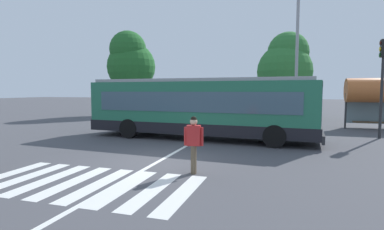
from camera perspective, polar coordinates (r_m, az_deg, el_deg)
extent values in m
plane|color=#47474C|center=(10.95, -6.59, -8.48)|extent=(160.00, 160.00, 0.00)
cylinder|color=black|center=(15.92, 16.11, -2.67)|extent=(1.02, 0.37, 1.00)
cylinder|color=black|center=(13.61, 15.23, -3.88)|extent=(1.02, 0.37, 1.00)
cylinder|color=black|center=(18.09, -7.69, -1.66)|extent=(1.02, 0.37, 1.00)
cylinder|color=black|center=(16.09, -11.73, -2.51)|extent=(1.02, 0.37, 1.00)
cube|color=#236B4C|center=(15.51, 1.33, 1.50)|extent=(11.60, 3.32, 2.55)
cube|color=black|center=(15.60, 1.32, -2.17)|extent=(11.71, 3.36, 0.55)
cube|color=#3D5666|center=(15.50, 1.33, 2.63)|extent=(10.23, 3.28, 0.96)
cube|color=#3D5666|center=(14.59, 23.00, 1.73)|extent=(0.19, 2.24, 1.63)
cube|color=black|center=(14.58, 23.12, 5.23)|extent=(0.19, 1.94, 0.28)
cube|color=#99999E|center=(15.49, 1.34, 6.51)|extent=(11.13, 3.09, 0.16)
cube|color=#28282B|center=(14.72, 23.27, -3.73)|extent=(0.29, 2.55, 0.36)
cylinder|color=brown|center=(9.21, 0.37, -8.26)|extent=(0.16, 0.16, 0.85)
cylinder|color=brown|center=(9.09, 0.26, -8.43)|extent=(0.16, 0.16, 0.85)
cube|color=#B22323|center=(9.01, 0.32, -3.85)|extent=(0.44, 0.32, 0.60)
cylinder|color=#B22323|center=(9.05, -1.19, -4.00)|extent=(0.10, 0.10, 0.55)
cylinder|color=#B22323|center=(8.99, 1.84, -4.07)|extent=(0.10, 0.10, 0.55)
sphere|color=tan|center=(8.96, 0.32, -1.26)|extent=(0.22, 0.22, 0.22)
sphere|color=black|center=(8.96, 0.32, -0.84)|extent=(0.19, 0.19, 0.19)
cylinder|color=black|center=(29.40, -2.18, 0.46)|extent=(0.22, 0.65, 0.64)
cylinder|color=black|center=(28.93, 0.98, 0.39)|extent=(0.22, 0.65, 0.64)
cylinder|color=black|center=(26.77, -4.02, 0.03)|extent=(0.22, 0.65, 0.64)
cylinder|color=black|center=(26.25, -0.57, -0.05)|extent=(0.22, 0.65, 0.64)
cube|color=white|center=(27.80, -1.42, 0.88)|extent=(1.94, 4.55, 0.52)
cube|color=#3D5666|center=(27.69, -1.48, 1.86)|extent=(1.66, 2.20, 0.44)
cube|color=white|center=(27.68, -1.48, 2.24)|extent=(1.58, 2.02, 0.09)
cylinder|color=black|center=(28.87, 3.04, 0.38)|extent=(0.21, 0.64, 0.64)
cylinder|color=black|center=(28.54, 6.31, 0.30)|extent=(0.21, 0.64, 0.64)
cylinder|color=black|center=(26.18, 1.64, -0.06)|extent=(0.21, 0.64, 0.64)
cylinder|color=black|center=(25.80, 5.24, -0.15)|extent=(0.21, 0.64, 0.64)
cube|color=#196B70|center=(27.31, 4.08, 0.80)|extent=(1.89, 4.53, 0.52)
cube|color=#3D5666|center=(27.19, 4.05, 1.79)|extent=(1.64, 2.19, 0.44)
cube|color=#196B70|center=(27.19, 4.05, 2.18)|extent=(1.56, 2.01, 0.09)
cylinder|color=black|center=(28.50, 8.50, 0.28)|extent=(0.20, 0.64, 0.64)
cylinder|color=black|center=(28.30, 11.85, 0.20)|extent=(0.20, 0.64, 0.64)
cylinder|color=black|center=(25.76, 7.56, -0.18)|extent=(0.20, 0.64, 0.64)
cylinder|color=black|center=(25.54, 11.27, -0.27)|extent=(0.20, 0.64, 0.64)
cube|color=#AD1E1E|center=(26.99, 9.82, 0.69)|extent=(1.83, 4.50, 0.52)
cube|color=#3D5666|center=(26.87, 9.81, 1.70)|extent=(1.61, 2.16, 0.44)
cube|color=#AD1E1E|center=(26.86, 9.81, 2.10)|extent=(1.53, 1.98, 0.09)
cylinder|color=black|center=(27.62, 13.84, 0.05)|extent=(0.21, 0.64, 0.64)
cylinder|color=black|center=(27.55, 17.32, -0.04)|extent=(0.21, 0.64, 0.64)
cylinder|color=black|center=(24.85, 13.35, -0.44)|extent=(0.21, 0.64, 0.64)
cylinder|color=black|center=(24.77, 17.21, -0.54)|extent=(0.21, 0.64, 0.64)
cube|color=#B7BABF|center=(26.16, 15.45, 0.47)|extent=(1.89, 4.53, 0.52)
cube|color=#3D5666|center=(26.04, 15.46, 1.51)|extent=(1.64, 2.19, 0.44)
cube|color=#B7BABF|center=(26.03, 15.47, 1.91)|extent=(1.56, 2.00, 0.09)
cylinder|color=#28282B|center=(18.31, 31.98, 2.68)|extent=(0.14, 0.14, 4.14)
cube|color=black|center=(18.42, 32.33, 10.53)|extent=(0.28, 0.32, 0.90)
cylinder|color=#410907|center=(18.41, 31.85, 11.41)|extent=(0.04, 0.20, 0.20)
cylinder|color=yellow|center=(18.38, 31.81, 10.48)|extent=(0.04, 0.20, 0.20)
cylinder|color=#093B10|center=(18.35, 31.77, 9.55)|extent=(0.04, 0.20, 0.20)
cylinder|color=#28282B|center=(22.09, 26.87, 0.71)|extent=(0.12, 0.12, 2.30)
cube|color=slate|center=(23.24, 32.05, 0.96)|extent=(4.31, 0.04, 1.93)
cylinder|color=#939399|center=(21.54, 19.06, 10.17)|extent=(0.20, 0.20, 9.28)
cylinder|color=brown|center=(30.83, -11.21, 2.90)|extent=(0.36, 0.36, 3.15)
sphere|color=#236028|center=(30.90, -11.31, 8.89)|extent=(4.72, 4.72, 4.72)
sphere|color=#236028|center=(30.79, -11.93, 11.98)|extent=(3.54, 3.54, 3.54)
cylinder|color=brown|center=(27.96, 16.82, 1.91)|extent=(0.36, 0.36, 2.46)
sphere|color=#2D7033|center=(27.98, 16.96, 7.83)|extent=(4.74, 4.74, 4.74)
sphere|color=#2D7033|center=(28.36, 17.58, 11.13)|extent=(3.56, 3.56, 3.56)
cube|color=silver|center=(10.64, -31.45, -9.51)|extent=(0.45, 3.05, 0.01)
cube|color=silver|center=(10.08, -28.45, -10.16)|extent=(0.45, 3.05, 0.01)
cube|color=silver|center=(9.54, -25.10, -10.85)|extent=(0.45, 3.05, 0.01)
cube|color=silver|center=(9.05, -21.35, -11.57)|extent=(0.45, 3.05, 0.01)
cube|color=silver|center=(8.60, -17.16, -12.32)|extent=(0.45, 3.05, 0.01)
cube|color=silver|center=(8.19, -12.51, -13.07)|extent=(0.45, 3.05, 0.01)
cube|color=silver|center=(7.85, -7.38, -13.80)|extent=(0.45, 3.05, 0.01)
cube|color=silver|center=(7.57, -1.80, -14.47)|extent=(0.45, 3.05, 0.01)
cube|color=silver|center=(12.73, -2.46, -6.58)|extent=(0.16, 24.00, 0.01)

